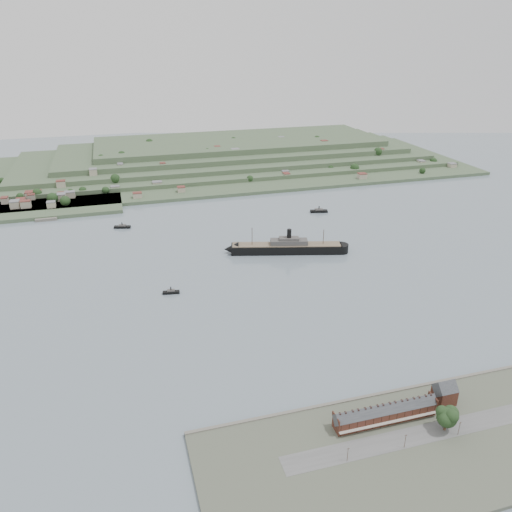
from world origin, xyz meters
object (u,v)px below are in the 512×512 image
object	(u,v)px
steamship	(283,248)
tugboat	(171,292)
gabled_building	(445,392)
fig_tree	(448,417)
terrace_row	(385,413)

from	to	relation	value
steamship	tugboat	world-z (taller)	steamship
gabled_building	fig_tree	bearing A→B (deg)	-121.58
gabled_building	tugboat	bearing A→B (deg)	126.84
terrace_row	gabled_building	bearing A→B (deg)	6.12
fig_tree	steamship	bearing A→B (deg)	91.19
fig_tree	gabled_building	bearing A→B (deg)	58.42
steamship	fig_tree	bearing A→B (deg)	-88.81
terrace_row	gabled_building	distance (m)	37.74
tugboat	fig_tree	xyz separation A→B (m)	(113.43, -185.43, 9.18)
terrace_row	tugboat	distance (m)	191.93
terrace_row	steamship	world-z (taller)	steamship
terrace_row	fig_tree	world-z (taller)	fig_tree
steamship	gabled_building	bearing A→B (deg)	-85.68
gabled_building	tugboat	world-z (taller)	gabled_building
steamship	fig_tree	world-z (taller)	steamship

